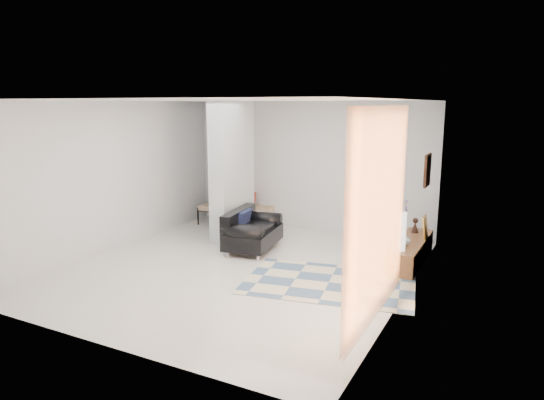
% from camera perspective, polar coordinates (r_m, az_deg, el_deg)
% --- Properties ---
extents(floor, '(6.00, 6.00, 0.00)m').
position_cam_1_polar(floor, '(8.32, -3.93, -8.04)').
color(floor, silver).
rests_on(floor, ground).
extents(ceiling, '(6.00, 6.00, 0.00)m').
position_cam_1_polar(ceiling, '(7.85, -4.21, 11.63)').
color(ceiling, white).
rests_on(ceiling, wall_back).
extents(wall_back, '(6.00, 0.00, 6.00)m').
position_cam_1_polar(wall_back, '(10.62, 4.35, 3.95)').
color(wall_back, silver).
rests_on(wall_back, ground).
extents(wall_front, '(6.00, 0.00, 6.00)m').
position_cam_1_polar(wall_front, '(5.67, -19.95, -3.15)').
color(wall_front, silver).
rests_on(wall_front, ground).
extents(wall_left, '(0.00, 6.00, 6.00)m').
position_cam_1_polar(wall_left, '(9.66, -18.18, 2.69)').
color(wall_left, silver).
rests_on(wall_left, ground).
extents(wall_right, '(0.00, 6.00, 6.00)m').
position_cam_1_polar(wall_right, '(6.97, 15.68, -0.29)').
color(wall_right, silver).
rests_on(wall_right, ground).
extents(partition_column, '(0.35, 1.20, 2.80)m').
position_cam_1_polar(partition_column, '(9.88, -4.73, 3.40)').
color(partition_column, '#B8BEC0').
rests_on(partition_column, floor).
extents(hallway_door, '(0.85, 0.06, 2.04)m').
position_cam_1_polar(hallway_door, '(11.60, -5.36, 2.66)').
color(hallway_door, white).
rests_on(hallway_door, floor).
extents(curtain, '(0.00, 2.55, 2.55)m').
position_cam_1_polar(curtain, '(5.88, 12.66, -1.74)').
color(curtain, orange).
rests_on(curtain, wall_right).
extents(wall_art, '(0.04, 0.45, 0.55)m').
position_cam_1_polar(wall_art, '(8.55, 17.83, 3.36)').
color(wall_art, '#3A1D0F').
rests_on(wall_art, wall_right).
extents(media_console, '(0.45, 1.87, 0.80)m').
position_cam_1_polar(media_console, '(8.89, 16.00, -5.80)').
color(media_console, brown).
rests_on(media_console, floor).
extents(loveseat, '(0.98, 1.46, 0.76)m').
position_cam_1_polar(loveseat, '(9.28, -2.56, -3.62)').
color(loveseat, silver).
rests_on(loveseat, floor).
extents(daybed, '(1.72, 0.87, 0.77)m').
position_cam_1_polar(daybed, '(11.20, -4.32, -0.76)').
color(daybed, black).
rests_on(daybed, floor).
extents(area_rug, '(2.86, 2.16, 0.01)m').
position_cam_1_polar(area_rug, '(7.71, 6.71, -9.62)').
color(area_rug, beige).
rests_on(area_rug, floor).
extents(cylinder_lamp, '(0.12, 0.12, 0.64)m').
position_cam_1_polar(cylinder_lamp, '(8.10, 15.09, -3.62)').
color(cylinder_lamp, white).
rests_on(cylinder_lamp, media_console).
extents(bronze_figurine, '(0.15, 0.15, 0.27)m').
position_cam_1_polar(bronze_figurine, '(9.34, 16.49, -2.89)').
color(bronze_figurine, black).
rests_on(bronze_figurine, media_console).
extents(vase, '(0.21, 0.21, 0.21)m').
position_cam_1_polar(vase, '(8.49, 15.32, -4.45)').
color(vase, silver).
rests_on(vase, media_console).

